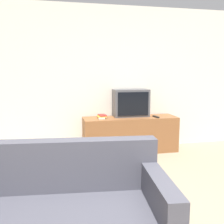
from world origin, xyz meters
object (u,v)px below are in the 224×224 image
object	(u,v)px
tv_stand	(130,134)
couch	(51,222)
remote_on_stand	(156,117)
television	(131,103)
book_stack	(102,116)

from	to	relation	value
tv_stand	couch	xyz separation A→B (m)	(-1.37, -2.50, -0.03)
tv_stand	remote_on_stand	size ratio (longest dim) A/B	9.20
television	remote_on_stand	bearing A→B (deg)	-25.64
couch	book_stack	world-z (taller)	couch
tv_stand	couch	size ratio (longest dim) A/B	0.89
television	remote_on_stand	xyz separation A→B (m)	(0.41, -0.20, -0.23)
television	couch	distance (m)	3.00
television	tv_stand	bearing A→B (deg)	-110.28
tv_stand	couch	distance (m)	2.85
book_stack	remote_on_stand	bearing A→B (deg)	-7.09
tv_stand	television	distance (m)	0.57
tv_stand	couch	world-z (taller)	couch
tv_stand	remote_on_stand	xyz separation A→B (m)	(0.44, -0.10, 0.33)
couch	book_stack	xyz separation A→B (m)	(0.85, 2.51, 0.38)
tv_stand	book_stack	xyz separation A→B (m)	(-0.52, 0.01, 0.35)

